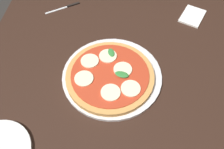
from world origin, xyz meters
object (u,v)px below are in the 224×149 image
object	(u,v)px
dining_table	(124,93)
napkin	(192,16)
serving_tray	(112,75)
pizza	(110,75)
knife	(67,7)

from	to	relation	value
dining_table	napkin	world-z (taller)	napkin
dining_table	serving_tray	distance (m)	0.11
pizza	napkin	world-z (taller)	pizza
serving_tray	pizza	bearing A→B (deg)	-26.88
napkin	knife	xyz separation A→B (m)	(-0.03, -0.58, -0.00)
dining_table	serving_tray	xyz separation A→B (m)	(-0.01, -0.05, 0.10)
napkin	pizza	bearing A→B (deg)	-43.54
dining_table	napkin	distance (m)	0.48
napkin	knife	size ratio (longest dim) A/B	0.87
serving_tray	knife	world-z (taller)	serving_tray
serving_tray	knife	size ratio (longest dim) A/B	2.41
napkin	knife	distance (m)	0.58
napkin	knife	world-z (taller)	napkin
dining_table	knife	world-z (taller)	knife
pizza	knife	size ratio (longest dim) A/B	2.10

